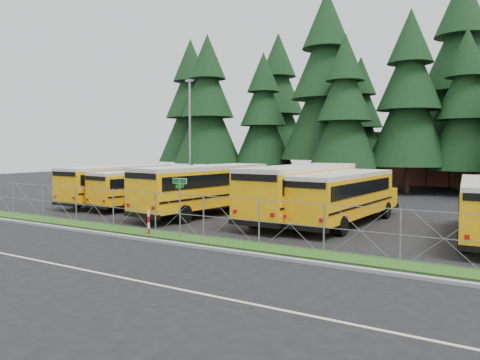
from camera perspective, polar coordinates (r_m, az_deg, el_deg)
name	(u,v)px	position (r m, az deg, el deg)	size (l,w,h in m)	color
ground	(233,236)	(22.55, -0.87, -6.80)	(120.00, 120.00, 0.00)	black
curb	(194,246)	(20.05, -5.69, -8.02)	(50.00, 0.25, 0.12)	gray
grass_verge	(213,241)	(21.16, -3.37, -7.45)	(50.00, 1.40, 0.06)	#254D16
road_lane_line	(104,274)	(16.55, -16.23, -10.94)	(50.00, 0.12, 0.01)	beige
chainlink_fence	(221,218)	(21.56, -2.31, -4.61)	(44.00, 0.10, 2.00)	gray
brick_building	(467,158)	(58.99, 25.91, 2.41)	(22.00, 10.00, 6.00)	brown
bus_0	(121,185)	(35.79, -14.26, -0.61)	(2.57, 10.89, 2.85)	orange
bus_1	(151,189)	(33.63, -10.80, -1.06)	(2.35, 9.95, 2.61)	orange
bus_2	(189,190)	(32.28, -6.20, -1.19)	(2.38, 10.07, 2.64)	orange
bus_3	(208,190)	(29.34, -3.95, -1.25)	(2.78, 11.80, 3.09)	orange
bus_5	(304,193)	(27.16, 7.81, -1.60)	(2.87, 12.18, 3.19)	orange
bus_6	(345,199)	(26.11, 12.70, -2.22)	(2.59, 10.99, 2.88)	orange
street_sign	(180,195)	(21.79, -7.35, -1.81)	(0.84, 0.55, 2.81)	gray
striped_bollard	(149,223)	(23.10, -11.07, -5.11)	(0.11, 0.11, 1.20)	#B20C0C
light_standard	(190,133)	(41.58, -6.11, 5.73)	(0.70, 0.35, 10.14)	gray
conifer_0	(191,111)	(57.48, -6.01, 8.36)	(7.79, 7.79, 17.23)	black
conifer_1	(208,110)	(52.76, -3.96, 8.50)	(7.58, 7.58, 16.75)	black
conifer_2	(263,119)	(51.80, 2.85, 7.39)	(6.60, 6.60, 14.60)	black
conifer_3	(326,90)	(49.79, 10.41, 10.77)	(9.18, 9.18, 20.31)	black
conifer_4	(344,114)	(45.17, 12.62, 7.91)	(6.68, 6.68, 14.76)	black
conifer_5	(409,101)	(46.49, 19.93, 9.00)	(7.66, 7.66, 16.94)	black
conifer_6	(465,112)	(46.64, 25.77, 7.53)	(6.71, 6.71, 14.83)	black
conifer_10	(278,107)	(60.00, 4.64, 8.83)	(8.40, 8.40, 18.58)	black
conifer_11	(360,121)	(53.94, 14.40, 6.94)	(6.43, 6.43, 14.22)	black
conifer_12	(460,81)	(52.48, 25.27, 10.81)	(9.76, 9.76, 21.58)	black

